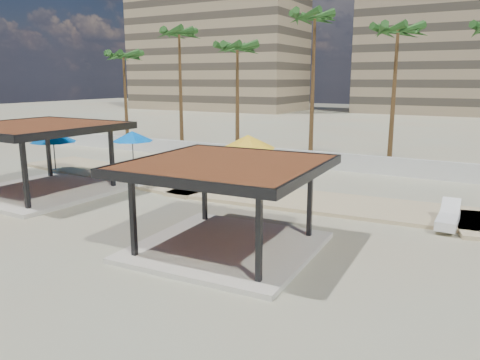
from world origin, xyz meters
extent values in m
plane|color=tan|center=(0.00, 0.00, 0.00)|extent=(200.00, 200.00, 0.00)
cube|color=#C6B284|center=(-12.00, 7.50, 0.06)|extent=(16.40, 6.19, 0.24)
cube|color=#C6B284|center=(2.00, 7.00, 0.06)|extent=(16.24, 5.11, 0.24)
cube|color=silver|center=(0.00, 16.00, 0.60)|extent=(56.00, 0.30, 1.20)
cube|color=#937F60|center=(-42.00, 68.00, 15.00)|extent=(34.00, 16.00, 30.00)
cube|color=#847259|center=(4.00, 78.00, 14.00)|extent=(38.00, 16.00, 28.00)
cube|color=beige|center=(1.24, -0.73, 0.09)|extent=(6.47, 6.47, 0.19)
cube|color=black|center=(-1.01, -3.18, 1.60)|extent=(0.18, 0.18, 2.82)
cube|color=black|center=(-1.21, 1.52, 1.60)|extent=(0.18, 0.18, 2.82)
cube|color=black|center=(3.69, -2.98, 1.60)|extent=(0.18, 0.18, 2.82)
cube|color=black|center=(3.48, 1.72, 1.60)|extent=(0.18, 0.18, 2.82)
cube|color=brown|center=(1.24, -0.73, 3.14)|extent=(6.67, 6.67, 0.26)
cube|color=black|center=(1.37, -3.93, 3.14)|extent=(6.49, 0.39, 0.32)
cube|color=black|center=(1.10, 2.46, 3.14)|extent=(6.49, 0.39, 0.32)
cube|color=black|center=(-1.96, -0.87, 3.14)|extent=(0.39, 6.49, 0.32)
cube|color=black|center=(4.43, -0.59, 3.14)|extent=(0.39, 6.49, 0.32)
cube|color=beige|center=(-12.03, 1.66, 0.11)|extent=(7.33, 7.33, 0.22)
cube|color=black|center=(-14.68, 4.44, 1.84)|extent=(0.20, 0.20, 3.25)
cube|color=black|center=(-9.39, -1.12, 1.84)|extent=(0.20, 0.20, 3.25)
cube|color=black|center=(-9.26, 4.30, 1.84)|extent=(0.20, 0.20, 3.25)
cube|color=brown|center=(-12.03, 1.66, 3.62)|extent=(7.55, 7.55, 0.30)
cube|color=black|center=(-11.94, 5.35, 3.62)|extent=(7.48, 0.31, 0.37)
cube|color=black|center=(-8.35, 1.57, 3.62)|extent=(0.31, 7.48, 0.37)
cylinder|color=beige|center=(-12.14, 9.20, 0.24)|extent=(0.49, 0.49, 0.12)
cylinder|color=#262628|center=(-12.14, 9.20, 1.35)|extent=(0.07, 0.07, 2.34)
cone|color=blue|center=(-12.14, 9.20, 2.35)|extent=(3.16, 3.16, 0.68)
cylinder|color=beige|center=(-2.88, 8.53, 0.25)|extent=(0.56, 0.56, 0.13)
cylinder|color=#262628|center=(-2.88, 8.53, 1.51)|extent=(0.08, 0.08, 2.67)
cone|color=yellow|center=(-2.88, 8.53, 2.66)|extent=(3.36, 3.36, 0.78)
cylinder|color=beige|center=(-15.84, 5.80, 0.24)|extent=(0.51, 0.51, 0.12)
cylinder|color=#262628|center=(-15.84, 5.80, 1.41)|extent=(0.07, 0.07, 2.45)
cone|color=blue|center=(-15.84, 5.80, 2.46)|extent=(3.91, 3.91, 0.71)
cube|color=silver|center=(-8.14, 5.80, 0.30)|extent=(0.82, 1.81, 0.25)
cube|color=silver|center=(-8.14, 5.80, 0.45)|extent=(0.82, 1.81, 0.05)
cube|color=silver|center=(-8.06, 6.48, 0.66)|extent=(0.65, 0.67, 0.45)
cube|color=silver|center=(8.04, 5.80, 0.34)|extent=(0.80, 2.27, 0.32)
cube|color=silver|center=(8.04, 5.80, 0.53)|extent=(0.80, 2.27, 0.07)
cube|color=silver|center=(8.04, 6.68, 0.80)|extent=(0.75, 0.78, 0.58)
cone|color=brown|center=(-21.00, 18.30, 4.19)|extent=(0.36, 0.36, 8.37)
ellipsoid|color=#214F1B|center=(-21.00, 18.30, 8.12)|extent=(3.00, 3.00, 1.80)
cone|color=brown|center=(-15.00, 18.70, 5.06)|extent=(0.36, 0.36, 10.12)
ellipsoid|color=#214F1B|center=(-15.00, 18.70, 9.87)|extent=(3.00, 3.00, 1.80)
cone|color=brown|center=(-9.00, 18.10, 4.35)|extent=(0.36, 0.36, 8.70)
ellipsoid|color=#214F1B|center=(-9.00, 18.10, 8.45)|extent=(3.00, 3.00, 1.80)
cone|color=brown|center=(-3.00, 18.90, 5.36)|extent=(0.36, 0.36, 10.71)
ellipsoid|color=#214F1B|center=(-3.00, 18.90, 10.46)|extent=(3.00, 3.00, 1.80)
cone|color=brown|center=(3.00, 18.40, 4.75)|extent=(0.36, 0.36, 9.49)
ellipsoid|color=#214F1B|center=(3.00, 18.40, 9.24)|extent=(3.00, 3.00, 1.80)
camera|label=1|loc=(9.61, -14.70, 6.15)|focal=35.00mm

